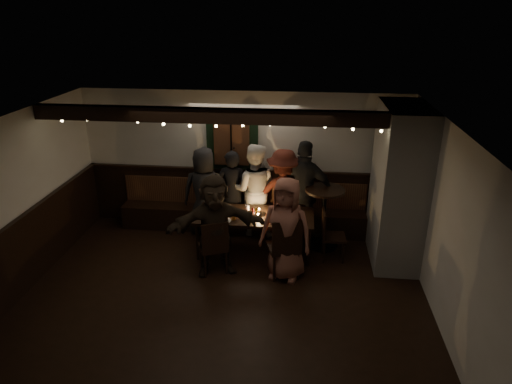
# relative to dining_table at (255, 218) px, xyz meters

# --- Properties ---
(room) EXTENTS (6.02, 5.01, 2.62)m
(room) POSITION_rel_dining_table_xyz_m (0.74, 0.02, 0.42)
(room) COLOR black
(room) RESTS_ON ground
(dining_table) EXTENTS (1.99, 0.85, 0.86)m
(dining_table) POSITION_rel_dining_table_xyz_m (0.00, 0.00, 0.00)
(dining_table) COLOR black
(dining_table) RESTS_ON ground
(chair_near_left) EXTENTS (0.56, 0.56, 0.93)m
(chair_near_left) POSITION_rel_dining_table_xyz_m (-0.56, -0.74, -0.13)
(chair_near_left) COLOR black
(chair_near_left) RESTS_ON ground
(chair_near_right) EXTENTS (0.59, 0.59, 1.04)m
(chair_near_right) POSITION_rel_dining_table_xyz_m (0.55, -0.74, -0.07)
(chair_near_right) COLOR black
(chair_near_right) RESTS_ON ground
(chair_end) EXTENTS (0.42, 0.42, 0.87)m
(chair_end) POSITION_rel_dining_table_xyz_m (1.25, -0.07, -0.16)
(chair_end) COLOR black
(chair_end) RESTS_ON ground
(high_top) EXTENTS (0.68, 0.68, 1.09)m
(high_top) POSITION_rel_dining_table_xyz_m (1.17, 0.37, 0.04)
(high_top) COLOR black
(high_top) RESTS_ON ground
(person_a) EXTENTS (0.85, 0.59, 1.66)m
(person_a) POSITION_rel_dining_table_xyz_m (-0.99, 0.64, 0.18)
(person_a) COLOR black
(person_a) RESTS_ON ground
(person_b) EXTENTS (0.59, 0.39, 1.60)m
(person_b) POSITION_rel_dining_table_xyz_m (-0.50, 0.76, 0.15)
(person_b) COLOR black
(person_b) RESTS_ON ground
(person_c) EXTENTS (0.86, 0.68, 1.74)m
(person_c) POSITION_rel_dining_table_xyz_m (-0.09, 0.76, 0.22)
(person_c) COLOR silver
(person_c) RESTS_ON ground
(person_d) EXTENTS (1.12, 0.69, 1.68)m
(person_d) POSITION_rel_dining_table_xyz_m (0.45, 0.67, 0.19)
(person_d) COLOR #461A12
(person_d) RESTS_ON ground
(person_e) EXTENTS (1.16, 0.67, 1.85)m
(person_e) POSITION_rel_dining_table_xyz_m (0.83, 0.63, 0.28)
(person_e) COLOR black
(person_e) RESTS_ON ground
(person_f) EXTENTS (1.61, 0.96, 1.65)m
(person_f) POSITION_rel_dining_table_xyz_m (-0.54, -0.69, 0.18)
(person_f) COLOR black
(person_f) RESTS_ON ground
(person_g) EXTENTS (0.92, 0.72, 1.66)m
(person_g) POSITION_rel_dining_table_xyz_m (0.56, -0.70, 0.18)
(person_g) COLOR #915546
(person_g) RESTS_ON ground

